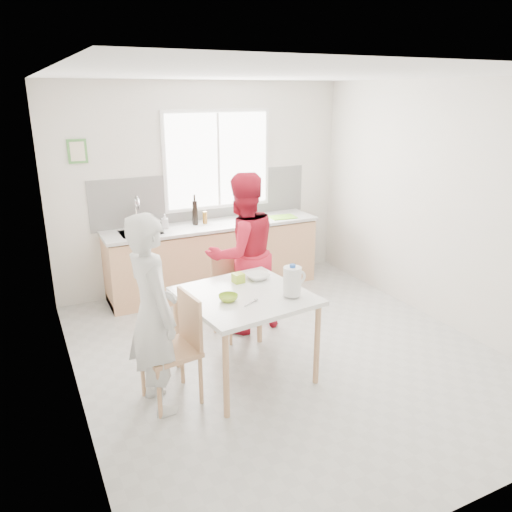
{
  "coord_description": "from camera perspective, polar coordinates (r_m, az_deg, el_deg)",
  "views": [
    {
      "loc": [
        -2.28,
        -3.96,
        2.57
      ],
      "look_at": [
        -0.24,
        0.2,
        1.03
      ],
      "focal_mm": 35.0,
      "sensor_mm": 36.0,
      "label": 1
    }
  ],
  "objects": [
    {
      "name": "backsplash",
      "position": [
        6.74,
        -5.92,
        6.77
      ],
      "size": [
        3.0,
        0.02,
        0.65
      ],
      "primitive_type": "cube",
      "color": "white",
      "rests_on": "room_shell"
    },
    {
      "name": "chair_far",
      "position": [
        5.46,
        -2.65,
        -4.08
      ],
      "size": [
        0.45,
        0.45,
        0.88
      ],
      "rotation": [
        0.0,
        0.0,
        0.12
      ],
      "color": "tan",
      "rests_on": "ground"
    },
    {
      "name": "window",
      "position": [
        6.72,
        -4.39,
        10.89
      ],
      "size": [
        1.5,
        0.06,
        1.3
      ],
      "color": "white",
      "rests_on": "room_shell"
    },
    {
      "name": "green_box",
      "position": [
        4.77,
        -2.04,
        -2.52
      ],
      "size": [
        0.11,
        0.11,
        0.09
      ],
      "primitive_type": "cube",
      "rotation": [
        0.0,
        0.0,
        0.12
      ],
      "color": "#ADD531",
      "rests_on": "dining_table"
    },
    {
      "name": "wine_bottle_a",
      "position": [
        6.47,
        -6.98,
        4.94
      ],
      "size": [
        0.07,
        0.07,
        0.32
      ],
      "primitive_type": "cylinder",
      "color": "black",
      "rests_on": "kitchen_counter"
    },
    {
      "name": "bowl_green",
      "position": [
        4.37,
        -3.19,
        -4.79
      ],
      "size": [
        0.19,
        0.19,
        0.05
      ],
      "primitive_type": "imported",
      "rotation": [
        0.0,
        0.0,
        0.12
      ],
      "color": "#93BC2B",
      "rests_on": "dining_table"
    },
    {
      "name": "spoon",
      "position": [
        4.3,
        -0.66,
        -5.41
      ],
      "size": [
        0.15,
        0.08,
        0.01
      ],
      "primitive_type": "cylinder",
      "rotation": [
        0.0,
        1.57,
        0.47
      ],
      "color": "#A5A5AA",
      "rests_on": "dining_table"
    },
    {
      "name": "picture_frame",
      "position": [
        6.27,
        -19.74,
        11.19
      ],
      "size": [
        0.22,
        0.03,
        0.28
      ],
      "color": "#4B9142",
      "rests_on": "room_shell"
    },
    {
      "name": "milk_jug",
      "position": [
        4.41,
        4.21,
        -2.82
      ],
      "size": [
        0.22,
        0.16,
        0.28
      ],
      "rotation": [
        0.0,
        0.0,
        0.12
      ],
      "color": "white",
      "rests_on": "dining_table"
    },
    {
      "name": "bowl_white",
      "position": [
        4.85,
        0.17,
        -2.36
      ],
      "size": [
        0.25,
        0.25,
        0.06
      ],
      "primitive_type": "imported",
      "rotation": [
        0.0,
        0.0,
        0.12
      ],
      "color": "white",
      "rests_on": "dining_table"
    },
    {
      "name": "kitchen_counter",
      "position": [
        6.68,
        -4.85,
        -0.47
      ],
      "size": [
        2.84,
        0.64,
        1.37
      ],
      "color": "tan",
      "rests_on": "ground"
    },
    {
      "name": "soap_bottle",
      "position": [
        6.39,
        -10.38,
        3.95
      ],
      "size": [
        0.1,
        0.1,
        0.18
      ],
      "primitive_type": "imported",
      "rotation": [
        0.0,
        0.0,
        -0.21
      ],
      "color": "#999999",
      "rests_on": "kitchen_counter"
    },
    {
      "name": "chair_left",
      "position": [
        4.36,
        -8.98,
        -9.84
      ],
      "size": [
        0.49,
        0.49,
        0.95
      ],
      "rotation": [
        0.0,
        0.0,
        -1.45
      ],
      "color": "tan",
      "rests_on": "ground"
    },
    {
      "name": "cutting_board",
      "position": [
        6.85,
        3.07,
        4.47
      ],
      "size": [
        0.37,
        0.28,
        0.01
      ],
      "primitive_type": "cube",
      "rotation": [
        0.0,
        0.0,
        -0.09
      ],
      "color": "#7DCE2F",
      "rests_on": "kitchen_counter"
    },
    {
      "name": "person_white",
      "position": [
        4.15,
        -11.7,
        -6.53
      ],
      "size": [
        0.48,
        0.66,
        1.7
      ],
      "primitive_type": "imported",
      "rotation": [
        0.0,
        0.0,
        1.69
      ],
      "color": "silver",
      "rests_on": "ground"
    },
    {
      "name": "jar_amber",
      "position": [
        6.54,
        -5.86,
        4.39
      ],
      "size": [
        0.06,
        0.06,
        0.16
      ],
      "primitive_type": "cylinder",
      "color": "#926320",
      "rests_on": "kitchen_counter"
    },
    {
      "name": "person_red",
      "position": [
        5.43,
        -1.56,
        0.27
      ],
      "size": [
        0.93,
        0.77,
        1.77
      ],
      "primitive_type": "imported",
      "rotation": [
        0.0,
        0.0,
        3.26
      ],
      "color": "red",
      "rests_on": "ground"
    },
    {
      "name": "room_shell",
      "position": [
        4.66,
        3.72,
        6.89
      ],
      "size": [
        4.5,
        4.5,
        4.5
      ],
      "color": "silver",
      "rests_on": "ground"
    },
    {
      "name": "wine_bottle_b",
      "position": [
        6.53,
        -7.03,
        4.96
      ],
      "size": [
        0.07,
        0.07,
        0.3
      ],
      "primitive_type": "cylinder",
      "color": "black",
      "rests_on": "kitchen_counter"
    },
    {
      "name": "ground",
      "position": [
        5.24,
        3.34,
        -11.03
      ],
      "size": [
        4.5,
        4.5,
        0.0
      ],
      "primitive_type": "plane",
      "color": "#B7B7B2",
      "rests_on": "ground"
    },
    {
      "name": "dining_table",
      "position": [
        4.55,
        -1.28,
        -5.35
      ],
      "size": [
        1.19,
        1.19,
        0.83
      ],
      "rotation": [
        0.0,
        0.0,
        0.12
      ],
      "color": "white",
      "rests_on": "ground"
    }
  ]
}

